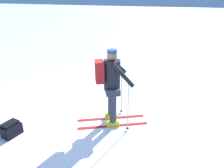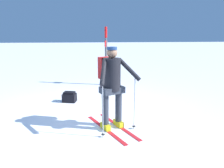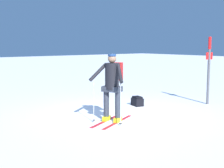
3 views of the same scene
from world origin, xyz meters
name	(u,v)px [view 1 (image 1 of 3)]	position (x,y,z in m)	size (l,w,h in m)	color
ground_plane	(73,131)	(0.00, 0.00, 0.00)	(80.00, 80.00, 0.00)	white
skier	(111,82)	(0.58, -0.73, 1.06)	(1.17, 1.70, 1.81)	red
dropped_backpack	(11,129)	(-0.53, 1.24, 0.15)	(0.45, 0.37, 0.32)	black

